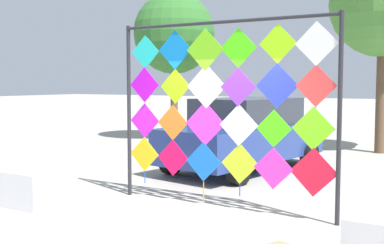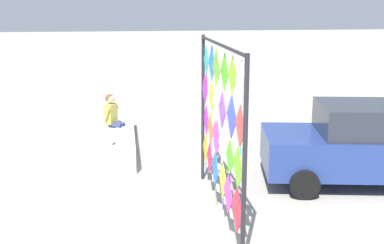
# 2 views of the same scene
# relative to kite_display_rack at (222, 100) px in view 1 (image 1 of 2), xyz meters

# --- Properties ---
(ground) EXTENTS (120.00, 120.00, 0.00)m
(ground) POSITION_rel_kite_display_rack_xyz_m (0.02, -1.27, -1.83)
(ground) COLOR #9E998E
(kite_display_rack) EXTENTS (3.97, 0.09, 3.16)m
(kite_display_rack) POSITION_rel_kite_display_rack_xyz_m (0.00, 0.00, 0.00)
(kite_display_rack) COLOR #232328
(kite_display_rack) RESTS_ON ground
(parked_car) EXTENTS (2.76, 4.74, 1.74)m
(parked_car) POSITION_rel_kite_display_rack_xyz_m (-1.24, 3.55, -0.95)
(parked_car) COLOR navy
(parked_car) RESTS_ON ground
(tree_palm_like) EXTENTS (3.07, 2.98, 5.37)m
(tree_palm_like) POSITION_rel_kite_display_rack_xyz_m (-6.24, 8.08, 2.09)
(tree_palm_like) COLOR brown
(tree_palm_like) RESTS_ON ground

